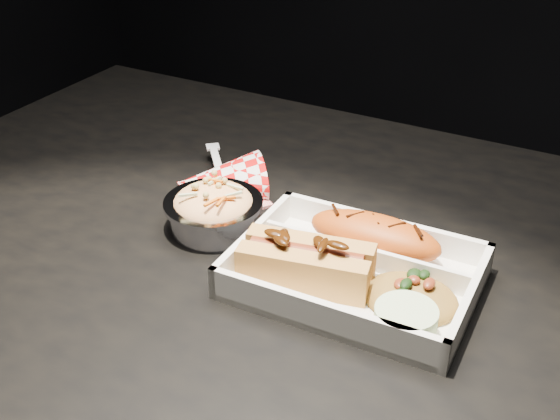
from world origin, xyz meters
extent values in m
cube|color=black|center=(0.00, 0.00, 0.73)|extent=(1.20, 0.80, 0.03)
cylinder|color=black|center=(-0.55, 0.35, 0.36)|extent=(0.05, 0.05, 0.72)
cube|color=white|center=(0.08, -0.03, 0.75)|extent=(0.25, 0.19, 0.01)
cube|color=white|center=(0.08, 0.06, 0.77)|extent=(0.25, 0.01, 0.04)
cube|color=white|center=(0.08, -0.11, 0.77)|extent=(0.25, 0.01, 0.04)
cube|color=white|center=(-0.04, -0.03, 0.77)|extent=(0.01, 0.18, 0.04)
cube|color=white|center=(0.20, -0.02, 0.77)|extent=(0.01, 0.18, 0.04)
cube|color=white|center=(0.08, 0.00, 0.77)|extent=(0.23, 0.01, 0.03)
ellipsoid|color=#BB4C12|center=(0.08, 0.03, 0.78)|extent=(0.15, 0.06, 0.04)
cube|color=#CD9046|center=(0.04, -0.07, 0.78)|extent=(0.14, 0.05, 0.04)
cube|color=#CD9046|center=(0.03, -0.04, 0.78)|extent=(0.14, 0.05, 0.04)
cylinder|color=maroon|center=(0.04, -0.05, 0.79)|extent=(0.12, 0.05, 0.03)
ellipsoid|color=olive|center=(0.15, -0.04, 0.77)|extent=(0.10, 0.08, 0.03)
cylinder|color=beige|center=(0.16, -0.09, 0.77)|extent=(0.06, 0.06, 0.03)
cylinder|color=silver|center=(-0.11, 0.00, 0.77)|extent=(0.10, 0.10, 0.04)
cylinder|color=silver|center=(-0.11, 0.00, 0.79)|extent=(0.12, 0.12, 0.01)
ellipsoid|color=beige|center=(-0.11, 0.00, 0.79)|extent=(0.09, 0.09, 0.04)
cube|color=red|center=(-0.14, 0.07, 0.75)|extent=(0.14, 0.14, 0.00)
cone|color=red|center=(-0.15, 0.08, 0.77)|extent=(0.15, 0.15, 0.10)
cube|color=white|center=(-0.19, 0.12, 0.77)|extent=(0.05, 0.05, 0.00)
cube|color=white|center=(-0.21, 0.15, 0.77)|extent=(0.03, 0.03, 0.00)
camera|label=1|loc=(0.30, -0.59, 1.20)|focal=45.00mm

